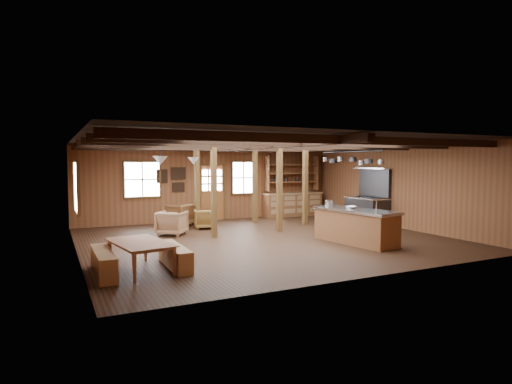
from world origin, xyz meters
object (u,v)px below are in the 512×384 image
at_px(kitchen_island, 355,226).
at_px(armchair_b, 205,219).
at_px(commercial_range, 368,206).
at_px(armchair_c, 172,223).
at_px(dining_table, 142,256).
at_px(armchair_a, 180,215).

bearing_deg(kitchen_island, armchair_b, 115.70).
bearing_deg(commercial_range, armchair_b, 164.07).
bearing_deg(commercial_range, kitchen_island, -135.69).
xyz_separation_m(commercial_range, armchair_c, (-6.89, 0.79, -0.28)).
bearing_deg(armchair_c, kitchen_island, 177.36).
distance_m(kitchen_island, commercial_range, 3.80).
height_order(kitchen_island, dining_table, kitchen_island).
height_order(armchair_b, armchair_c, armchair_c).
xyz_separation_m(kitchen_island, armchair_c, (-4.18, 3.45, -0.11)).
relative_size(armchair_b, armchair_c, 0.88).
bearing_deg(armchair_c, dining_table, 104.13).
bearing_deg(armchair_b, dining_table, 70.99).
distance_m(armchair_b, armchair_c, 1.55).
xyz_separation_m(commercial_range, armchair_b, (-5.56, 1.59, -0.33)).
bearing_deg(armchair_a, armchair_b, 88.12).
bearing_deg(dining_table, armchair_c, -31.70).
relative_size(commercial_range, armchair_b, 2.86).
relative_size(commercial_range, armchair_c, 2.52).
relative_size(kitchen_island, armchair_b, 3.68).
bearing_deg(armchair_a, armchair_c, 36.00).
bearing_deg(kitchen_island, armchair_c, 132.29).
bearing_deg(dining_table, commercial_range, -78.73).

